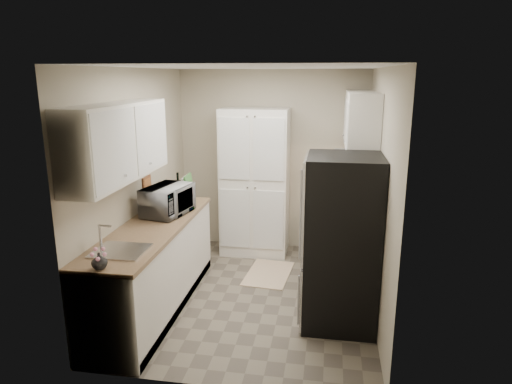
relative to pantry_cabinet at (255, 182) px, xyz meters
The scene contains 16 objects.
ground 1.66m from the pantry_cabinet, 81.35° to the right, with size 3.20×3.20×0.00m, color #665B4C.
room_shell 1.48m from the pantry_cabinet, 82.18° to the right, with size 2.64×3.24×2.52m.
pantry_cabinet is the anchor object (origin of this frame).
base_cabinet_left 2.00m from the pantry_cabinet, 114.36° to the right, with size 0.60×2.30×0.88m, color silver.
countertop_left 1.92m from the pantry_cabinet, 114.36° to the right, with size 0.63×2.33×0.04m, color #846647.
base_cabinet_right 1.32m from the pantry_cabinet, ahead, with size 0.60×0.80×0.88m, color silver.
countertop_right 1.20m from the pantry_cabinet, ahead, with size 0.63×0.83×0.04m, color #846647.
electric_range 1.58m from the pantry_cabinet, 38.22° to the right, with size 0.71×0.78×1.13m.
refrigerator 2.07m from the pantry_cabinet, 56.54° to the right, with size 0.70×0.72×1.70m, color #B7B7BC.
microwave 1.54m from the pantry_cabinet, 119.48° to the right, with size 0.58×0.39×0.32m, color #ABAAAF.
wine_bottle 1.17m from the pantry_cabinet, 133.86° to the right, with size 0.08×0.08×0.33m, color black.
flower_vase 2.94m from the pantry_cabinet, 105.61° to the right, with size 0.13×0.13×0.13m, color silver.
cutting_board 1.05m from the pantry_cabinet, 130.02° to the right, with size 0.02×0.27×0.34m, color #41853C.
toaster_oven 1.29m from the pantry_cabinet, ahead, with size 0.33×0.42×0.24m, color #B7B7BC.
fruit_basket 1.29m from the pantry_cabinet, ahead, with size 0.25×0.25×0.11m, color orange, non-canonical shape.
kitchen_mat 1.27m from the pantry_cabinet, 68.00° to the right, with size 0.52×0.83×0.01m, color beige.
Camera 1 is at (0.79, -4.65, 2.43)m, focal length 32.00 mm.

